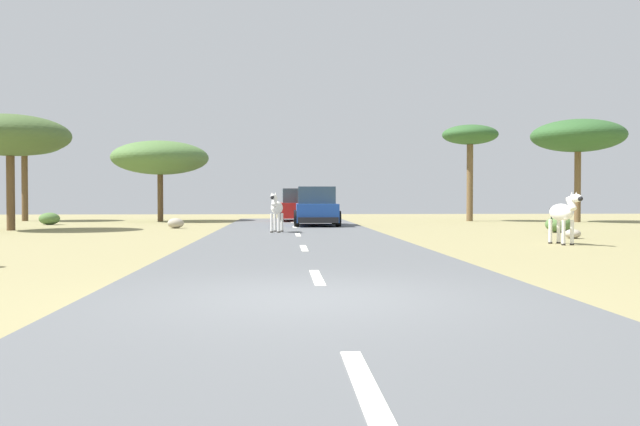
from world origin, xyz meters
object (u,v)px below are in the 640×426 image
Objects in this scene: zebra_2 at (563,213)px; tree_1 at (470,137)px; zebra_0 at (276,208)px; bush_1 at (49,219)px; car_0 at (297,206)px; tree_2 at (10,136)px; tree_4 at (160,158)px; car_1 at (316,208)px; tree_3 at (578,136)px; tree_0 at (24,142)px; bush_0 at (559,224)px; rock_1 at (573,234)px; rock_2 at (176,223)px.

tree_1 is (2.77, 18.73, 3.82)m from zebra_2.
zebra_0 reaches higher than bush_1.
tree_2 is at bearing -143.69° from car_0.
car_1 is at bearing -40.47° from tree_4.
tree_3 is at bearing -136.11° from zebra_0.
tree_2 is at bearing -71.86° from tree_0.
bush_0 is at bearing -52.92° from car_0.
tree_3 is at bearing -5.80° from tree_4.
bush_1 is 1.89× the size of rock_1.
rock_2 is (-14.81, 4.27, -0.08)m from bush_0.
zebra_2 is (7.91, -6.12, -0.04)m from zebra_0.
zebra_2 is at bearing -42.54° from tree_0.
car_0 is 17.63m from rock_1.
car_0 is 14.96m from tree_2.
car_1 is at bearing 146.58° from bush_0.
rock_1 is at bearing -30.60° from bush_1.
tree_0 reaches higher than rock_2.
car_0 is at bearing 16.12° from bush_1.
zebra_2 is 2.25× the size of rock_2.
car_0 reaches higher than bush_0.
tree_4 is (-14.38, 19.15, 2.62)m from zebra_2.
zebra_0 is at bearing -46.16° from zebra_2.
rock_2 is (-12.21, 10.62, -0.65)m from zebra_2.
zebra_0 is at bearing -38.19° from bush_1.
zebra_2 is at bearing -41.02° from rock_2.
car_1 is 6.38× the size of rock_2.
tree_0 is 14.43m from rock_2.
tree_4 is at bearing 44.60° from bush_1.
rock_1 is at bearing -127.34° from zebra_2.
zebra_0 is 1.52× the size of bush_0.
zebra_0 is 2.94× the size of rock_1.
car_1 is at bearing -96.23° from zebra_0.
tree_3 is at bearing -19.30° from tree_1.
tree_3 reaches higher than bush_0.
zebra_2 is 0.30× the size of tree_0.
zebra_0 is 6.26m from car_1.
tree_3 is (8.09, 16.87, 3.72)m from zebra_2.
tree_3 is 27.37m from bush_1.
rock_1 is (15.87, -16.45, -3.34)m from tree_4.
zebra_2 is 0.35× the size of car_0.
tree_0 is at bearing 176.45° from tree_1.
zebra_2 is 19.31m from tree_1.
bush_1 is (-21.46, 8.38, -0.01)m from bush_0.
bush_0 is (21.06, -2.84, -3.45)m from tree_2.
tree_4 is 21.50m from bush_0.
car_0 is at bearing -84.90° from zebra_0.
bush_1 is at bearing -10.71° from car_1.
tree_0 is 1.12× the size of tree_2.
car_0 reaches higher than zebra_0.
car_0 is 0.80× the size of tree_3.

